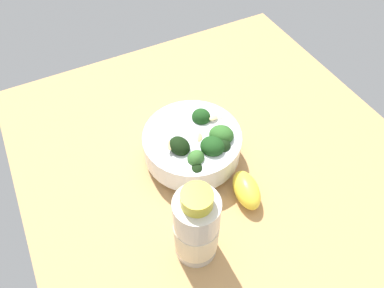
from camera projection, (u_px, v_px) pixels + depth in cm
name	position (u px, v px, depth cm)	size (l,w,h in cm)	color
ground_plane	(212.00, 155.00, 70.91)	(71.00, 71.00, 3.84)	tan
bowl_of_broccoli	(194.00, 144.00, 64.66)	(17.48, 17.48, 9.83)	white
lemon_wedge	(245.00, 190.00, 61.07)	(7.52, 4.12, 4.36)	yellow
bottle_tall	(196.00, 229.00, 51.73)	(6.63, 6.63, 16.12)	beige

